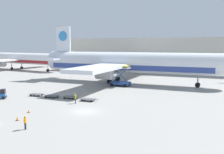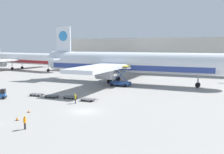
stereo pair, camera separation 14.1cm
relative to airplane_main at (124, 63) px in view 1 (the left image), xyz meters
The scene contains 14 objects.
ground_plane 33.83m from the airplane_main, 81.75° to the right, with size 400.00×400.00×0.00m, color gray.
terminal_building 39.36m from the airplane_main, 77.00° to the left, with size 90.00×18.20×14.00m.
airplane_main is the anchor object (origin of this frame).
airplane_distant 61.56m from the airplane_main, 160.19° to the left, with size 49.09×41.38×14.46m.
scissor_lift_loader 7.02m from the airplane_main, 80.53° to the right, with size 5.25×3.44×5.53m.
baggage_tug_mid 35.07m from the airplane_main, 117.44° to the right, with size 2.81×2.59×2.00m.
baggage_dolly_lead 28.46m from the airplane_main, 113.47° to the right, with size 3.74×1.66×0.48m.
baggage_dolly_second 27.38m from the airplane_main, 104.92° to the right, with size 3.74×1.66×0.48m.
baggage_dolly_third 25.96m from the airplane_main, 96.43° to the right, with size 3.74×1.66×0.48m.
baggage_dolly_trail 26.44m from the airplane_main, 86.41° to the right, with size 3.74×1.66×0.48m.
ground_crew_near 44.19m from the airplane_main, 87.40° to the right, with size 0.30×0.55×1.83m.
ground_crew_far 28.92m from the airplane_main, 89.19° to the right, with size 0.40×0.47×1.85m.
traffic_cone_near 41.66m from the airplane_main, 92.54° to the right, with size 0.40×0.40×0.71m.
traffic_cone_far 37.67m from the airplane_main, 95.12° to the right, with size 0.40×0.40×0.56m.
Camera 1 is at (19.67, -35.65, 10.85)m, focal length 40.00 mm.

